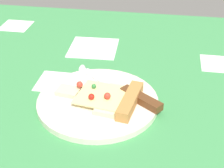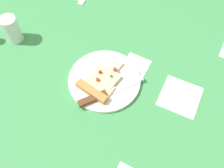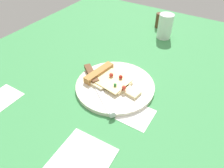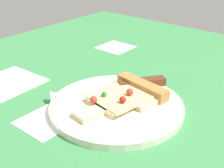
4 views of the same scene
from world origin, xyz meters
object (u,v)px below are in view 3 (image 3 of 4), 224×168
(drinking_glass, at_px, (165,26))
(plate, at_px, (115,86))
(knife, at_px, (96,83))
(pizza_slice, at_px, (109,79))
(pepper_shaker, at_px, (159,20))
(napkin, at_px, (82,159))

(drinking_glass, bearing_deg, plate, 178.63)
(knife, bearing_deg, plate, 157.00)
(pizza_slice, height_order, pepper_shaker, pepper_shaker)
(plate, bearing_deg, napkin, -165.80)
(pepper_shaker, relative_size, napkin, 0.52)
(pizza_slice, xyz_separation_m, drinking_glass, (0.40, -0.03, 0.03))
(pepper_shaker, bearing_deg, napkin, -171.28)
(pepper_shaker, xyz_separation_m, napkin, (-0.75, -0.11, -0.03))
(pizza_slice, relative_size, napkin, 1.41)
(knife, height_order, pepper_shaker, pepper_shaker)
(pepper_shaker, bearing_deg, drinking_glass, -145.25)
(plate, height_order, pepper_shaker, pepper_shaker)
(plate, bearing_deg, drinking_glass, -1.37)
(plate, distance_m, napkin, 0.27)
(pizza_slice, distance_m, napkin, 0.28)
(napkin, bearing_deg, knife, 27.64)
(plate, xyz_separation_m, pizza_slice, (0.00, 0.03, 0.01))
(napkin, bearing_deg, drinking_glass, 4.83)
(pepper_shaker, distance_m, napkin, 0.76)
(knife, relative_size, napkin, 1.58)
(plate, xyz_separation_m, pepper_shaker, (0.49, 0.05, 0.03))
(plate, distance_m, pizza_slice, 0.03)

